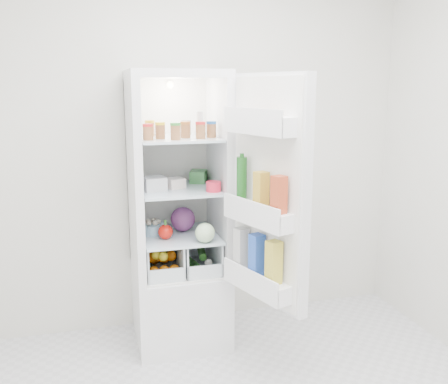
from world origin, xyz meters
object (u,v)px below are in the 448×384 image
object	(u,v)px
red_cabbage	(183,219)
mushroom_bowl	(153,229)
refrigerator	(178,244)
fridge_door	(266,198)

from	to	relation	value
red_cabbage	mushroom_bowl	xyz separation A→B (m)	(-0.20, -0.02, -0.05)
mushroom_bowl	red_cabbage	bearing A→B (deg)	5.80
red_cabbage	refrigerator	bearing A→B (deg)	-163.96
refrigerator	mushroom_bowl	size ratio (longest dim) A/B	11.96
refrigerator	fridge_door	bearing A→B (deg)	-57.52
red_cabbage	mushroom_bowl	distance (m)	0.21
refrigerator	red_cabbage	size ratio (longest dim) A/B	11.03
red_cabbage	fridge_door	size ratio (longest dim) A/B	0.13
mushroom_bowl	fridge_door	size ratio (longest dim) A/B	0.12
refrigerator	fridge_door	xyz separation A→B (m)	(0.40, -0.62, 0.43)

